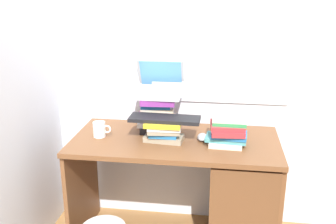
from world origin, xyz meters
TOP-DOWN VIEW (x-y plane):
  - wall_back at (0.00, 0.35)m, footprint 6.00×0.06m
  - wall_left at (-0.90, 0.00)m, footprint 0.05×6.00m
  - desk at (0.31, -0.02)m, footprint 1.26×0.61m
  - book_stack_tall at (-0.14, 0.13)m, footprint 0.24×0.21m
  - book_stack_keyboard_riser at (-0.06, -0.03)m, footprint 0.24×0.20m
  - book_stack_side at (0.31, -0.04)m, footprint 0.25×0.20m
  - laptop at (-0.13, 0.20)m, footprint 0.30×0.32m
  - keyboard at (-0.06, -0.03)m, footprint 0.42×0.15m
  - computer_mouse at (0.16, 0.01)m, footprint 0.06×0.10m
  - mug at (-0.47, -0.02)m, footprint 0.11×0.08m

SIDE VIEW (x-z plane):
  - desk at x=0.31m, z-range 0.03..0.76m
  - computer_mouse at x=0.16m, z-range 0.73..0.77m
  - mug at x=-0.47m, z-range 0.73..0.83m
  - book_stack_keyboard_riser at x=-0.06m, z-range 0.74..0.87m
  - book_stack_side at x=0.31m, z-range 0.73..0.90m
  - book_stack_tall at x=-0.14m, z-range 0.73..0.96m
  - keyboard at x=-0.06m, z-range 0.86..0.88m
  - laptop at x=-0.13m, z-range 0.91..1.12m
  - wall_back at x=0.00m, z-range 0.00..2.60m
  - wall_left at x=-0.90m, z-range 0.00..2.60m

